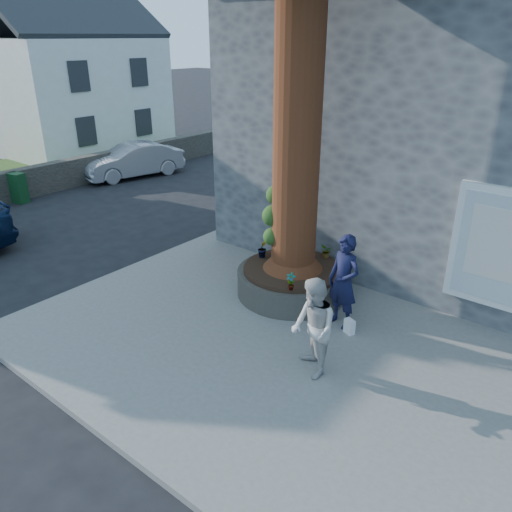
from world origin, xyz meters
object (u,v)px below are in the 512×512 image
Objects in this scene: woman at (313,328)px; a_board_sign at (18,188)px; man at (344,282)px; car_silver at (133,160)px; planter at (292,281)px.

a_board_sign is (-12.70, 1.81, -0.44)m from woman.
man reaches higher than a_board_sign.
car_silver is at bearing -168.47° from woman.
man is 12.34m from a_board_sign.
planter is 10.90m from a_board_sign.
planter is 0.59× the size of car_silver.
a_board_sign is (-10.90, -0.23, 0.09)m from planter.
car_silver is (-10.60, 4.29, 0.23)m from planter.
planter is 1.39× the size of woman.
man is at bearing -7.58° from car_silver.
woman is at bearing -13.12° from car_silver.
woman is (1.80, -2.04, 0.53)m from planter.
a_board_sign is at bearing -149.52° from woman.
car_silver is at bearing 157.95° from planter.
planter is 1.62m from man.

